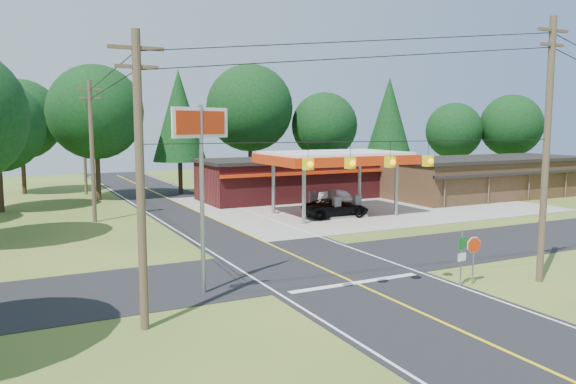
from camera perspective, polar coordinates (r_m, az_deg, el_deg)
name	(u,v)px	position (r m, az deg, el deg)	size (l,w,h in m)	color
ground	(315,265)	(28.11, 2.78, -7.44)	(120.00, 120.00, 0.00)	#476122
main_highway	(315,265)	(28.11, 2.78, -7.42)	(8.00, 120.00, 0.02)	black
cross_road	(315,265)	(28.11, 2.78, -7.41)	(70.00, 7.00, 0.02)	black
lane_center_yellow	(315,265)	(28.10, 2.78, -7.38)	(0.15, 110.00, 0.00)	yellow
gas_canopy	(335,160)	(43.09, 4.75, 3.29)	(10.60, 7.40, 4.88)	gray
convenience_store	(288,178)	(52.47, -0.02, 1.38)	(16.40, 7.55, 3.80)	#55181A
strip_building	(486,177)	(57.57, 19.50, 1.47)	(20.40, 8.75, 3.80)	#3E2919
utility_pole_near_right	(546,147)	(26.78, 24.78, 4.13)	(1.80, 0.30, 11.50)	#473828
utility_pole_near_left	(140,178)	(19.19, -14.78, 1.43)	(1.80, 0.30, 10.00)	#473828
utility_pole_far_left	(92,149)	(42.09, -19.29, 4.12)	(1.80, 0.30, 10.00)	#473828
utility_pole_north	(84,147)	(59.15, -19.98, 4.34)	(0.30, 0.30, 9.50)	#473828
overhead_beacons	(371,144)	(21.63, 8.40, 4.86)	(17.04, 2.04, 1.03)	black
treeline_backdrop	(188,118)	(49.79, -10.13, 7.40)	(70.27, 51.59, 13.30)	#332316
suv_car	(336,208)	(42.30, 4.88, -1.63)	(5.04, 5.04, 1.40)	black
sedan_car	(340,198)	(48.39, 5.28, -0.56)	(4.10, 4.10, 1.40)	white
big_stop_sign	(201,152)	(22.82, -8.80, 4.02)	(2.67, 1.20, 7.73)	gray
octagonal_stop_sign	(474,249)	(25.74, 18.36, -5.53)	(0.75, 0.13, 2.13)	gray
route_sign_post	(462,253)	(25.27, 17.24, -5.89)	(0.51, 0.12, 2.49)	gray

